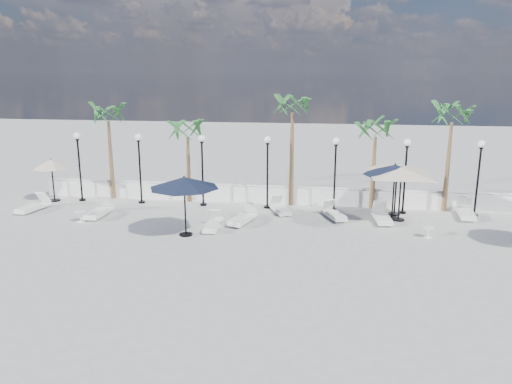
# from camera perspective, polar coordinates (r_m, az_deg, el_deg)

# --- Properties ---
(ground) EXTENTS (100.00, 100.00, 0.00)m
(ground) POSITION_cam_1_polar(r_m,az_deg,el_deg) (20.49, -0.99, -6.67)
(ground) COLOR #9B9C97
(ground) RESTS_ON ground
(balustrade) EXTENTS (26.00, 0.30, 1.01)m
(balustrade) POSITION_cam_1_polar(r_m,az_deg,el_deg) (27.45, 1.56, -0.33)
(balustrade) COLOR white
(balustrade) RESTS_ON ground
(lamppost_0) EXTENTS (0.36, 0.36, 3.84)m
(lamppost_0) POSITION_cam_1_polar(r_m,az_deg,el_deg) (29.24, -19.60, 3.80)
(lamppost_0) COLOR black
(lamppost_0) RESTS_ON ground
(lamppost_1) EXTENTS (0.36, 0.36, 3.84)m
(lamppost_1) POSITION_cam_1_polar(r_m,az_deg,el_deg) (27.78, -13.19, 3.75)
(lamppost_1) COLOR black
(lamppost_1) RESTS_ON ground
(lamppost_2) EXTENTS (0.36, 0.36, 3.84)m
(lamppost_2) POSITION_cam_1_polar(r_m,az_deg,el_deg) (26.70, -6.17, 3.64)
(lamppost_2) COLOR black
(lamppost_2) RESTS_ON ground
(lamppost_3) EXTENTS (0.36, 0.36, 3.84)m
(lamppost_3) POSITION_cam_1_polar(r_m,az_deg,el_deg) (26.05, 1.32, 3.46)
(lamppost_3) COLOR black
(lamppost_3) RESTS_ON ground
(lamppost_4) EXTENTS (0.36, 0.36, 3.84)m
(lamppost_4) POSITION_cam_1_polar(r_m,az_deg,el_deg) (25.86, 9.05, 3.22)
(lamppost_4) COLOR black
(lamppost_4) RESTS_ON ground
(lamppost_5) EXTENTS (0.36, 0.36, 3.84)m
(lamppost_5) POSITION_cam_1_polar(r_m,az_deg,el_deg) (26.15, 16.75, 2.92)
(lamppost_5) COLOR black
(lamppost_5) RESTS_ON ground
(lamppost_6) EXTENTS (0.36, 0.36, 3.84)m
(lamppost_6) POSITION_cam_1_polar(r_m,az_deg,el_deg) (26.88, 24.15, 2.58)
(lamppost_6) COLOR black
(lamppost_6) RESTS_ON ground
(palm_0) EXTENTS (2.60, 2.60, 5.50)m
(palm_0) POSITION_cam_1_polar(r_m,az_deg,el_deg) (29.03, -16.55, 8.04)
(palm_0) COLOR brown
(palm_0) RESTS_ON ground
(palm_1) EXTENTS (2.60, 2.60, 4.70)m
(palm_1) POSITION_cam_1_polar(r_m,az_deg,el_deg) (27.54, -7.85, 6.56)
(palm_1) COLOR brown
(palm_1) RESTS_ON ground
(palm_2) EXTENTS (2.60, 2.60, 6.10)m
(palm_2) POSITION_cam_1_polar(r_m,az_deg,el_deg) (26.39, 4.19, 9.31)
(palm_2) COLOR brown
(palm_2) RESTS_ON ground
(palm_3) EXTENTS (2.60, 2.60, 4.90)m
(palm_3) POSITION_cam_1_polar(r_m,az_deg,el_deg) (26.54, 13.50, 6.46)
(palm_3) COLOR brown
(palm_3) RESTS_ON ground
(palm_4) EXTENTS (2.60, 2.60, 5.70)m
(palm_4) POSITION_cam_1_polar(r_m,az_deg,el_deg) (27.03, 21.50, 7.68)
(palm_4) COLOR brown
(palm_4) RESTS_ON ground
(lounger_0) EXTENTS (1.01, 2.13, 0.77)m
(lounger_0) POSITION_cam_1_polar(r_m,az_deg,el_deg) (28.43, -24.13, -1.49)
(lounger_0) COLOR silver
(lounger_0) RESTS_ON ground
(lounger_1) EXTENTS (0.71, 2.15, 0.80)m
(lounger_1) POSITION_cam_1_polar(r_m,az_deg,el_deg) (26.24, -17.52, -2.09)
(lounger_1) COLOR silver
(lounger_1) RESTS_ON ground
(lounger_2) EXTENTS (0.69, 1.90, 0.70)m
(lounger_2) POSITION_cam_1_polar(r_m,az_deg,el_deg) (23.10, -4.98, -3.71)
(lounger_2) COLOR silver
(lounger_2) RESTS_ON ground
(lounger_3) EXTENTS (1.21, 2.24, 0.80)m
(lounger_3) POSITION_cam_1_polar(r_m,az_deg,el_deg) (23.95, -1.51, -2.94)
(lounger_3) COLOR silver
(lounger_3) RESTS_ON ground
(lounger_4) EXTENTS (1.33, 1.99, 0.72)m
(lounger_4) POSITION_cam_1_polar(r_m,az_deg,el_deg) (25.64, 2.83, -1.88)
(lounger_4) COLOR silver
(lounger_4) RESTS_ON ground
(lounger_5) EXTENTS (0.87, 2.15, 0.78)m
(lounger_5) POSITION_cam_1_polar(r_m,az_deg,el_deg) (24.88, 14.21, -2.73)
(lounger_5) COLOR silver
(lounger_5) RESTS_ON ground
(lounger_6) EXTENTS (1.32, 2.02, 0.72)m
(lounger_6) POSITION_cam_1_polar(r_m,az_deg,el_deg) (24.99, 8.91, -2.45)
(lounger_6) COLOR silver
(lounger_6) RESTS_ON ground
(lounger_7) EXTENTS (0.91, 2.22, 0.81)m
(lounger_7) POSITION_cam_1_polar(r_m,az_deg,el_deg) (26.97, 22.86, -2.12)
(lounger_7) COLOR silver
(lounger_7) RESTS_ON ground
(side_table_0) EXTENTS (0.55, 0.55, 0.53)m
(side_table_0) POSITION_cam_1_polar(r_m,az_deg,el_deg) (25.54, -19.43, -2.55)
(side_table_0) COLOR silver
(side_table_0) RESTS_ON ground
(side_table_1) EXTENTS (0.46, 0.46, 0.45)m
(side_table_1) POSITION_cam_1_polar(r_m,az_deg,el_deg) (23.33, -4.20, -3.42)
(side_table_1) COLOR silver
(side_table_1) RESTS_ON ground
(side_table_2) EXTENTS (0.48, 0.48, 0.46)m
(side_table_2) POSITION_cam_1_polar(r_m,az_deg,el_deg) (23.15, 19.11, -4.29)
(side_table_2) COLOR silver
(side_table_2) RESTS_ON ground
(parasol_navy_left) EXTENTS (3.07, 3.07, 2.71)m
(parasol_navy_left) POSITION_cam_1_polar(r_m,az_deg,el_deg) (21.86, -8.21, 1.05)
(parasol_navy_left) COLOR black
(parasol_navy_left) RESTS_ON ground
(parasol_navy_mid) EXTENTS (3.11, 3.11, 2.79)m
(parasol_navy_mid) POSITION_cam_1_polar(r_m,az_deg,el_deg) (25.02, 15.60, 2.42)
(parasol_navy_mid) COLOR black
(parasol_navy_mid) RESTS_ON ground
(parasol_cream_sq_a) EXTENTS (5.78, 5.78, 2.84)m
(parasol_cream_sq_a) POSITION_cam_1_polar(r_m,az_deg,el_deg) (24.81, 16.33, 2.70)
(parasol_cream_sq_a) COLOR black
(parasol_cream_sq_a) RESTS_ON ground
(parasol_cream_sq_b) EXTENTS (5.59, 5.59, 2.80)m
(parasol_cream_sq_b) POSITION_cam_1_polar(r_m,az_deg,el_deg) (25.77, 15.87, 3.05)
(parasol_cream_sq_b) COLOR black
(parasol_cream_sq_b) RESTS_ON ground
(parasol_cream_small) EXTENTS (1.98, 1.98, 2.43)m
(parasol_cream_small) POSITION_cam_1_polar(r_m,az_deg,el_deg) (29.79, -22.36, 2.93)
(parasol_cream_small) COLOR black
(parasol_cream_small) RESTS_ON ground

